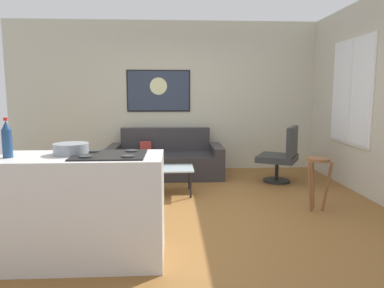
{
  "coord_description": "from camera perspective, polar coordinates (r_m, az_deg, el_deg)",
  "views": [
    {
      "loc": [
        -0.12,
        -4.42,
        1.45
      ],
      "look_at": [
        0.17,
        0.9,
        0.7
      ],
      "focal_mm": 33.33,
      "sensor_mm": 36.0,
      "label": 1
    }
  ],
  "objects": [
    {
      "name": "wall_painting",
      "position": [
        6.81,
        -5.38,
        8.48
      ],
      "size": [
        1.19,
        0.03,
        0.78
      ],
      "color": "black"
    },
    {
      "name": "kitchen_counter",
      "position": [
        3.28,
        -17.09,
        -9.81
      ],
      "size": [
        1.4,
        0.64,
        0.95
      ],
      "color": "silver",
      "rests_on": "ground"
    },
    {
      "name": "armchair",
      "position": [
        6.01,
        14.23,
        -1.75
      ],
      "size": [
        0.81,
        0.82,
        0.93
      ],
      "color": "black",
      "rests_on": "ground"
    },
    {
      "name": "mixing_bowl",
      "position": [
        3.26,
        -18.78,
        -0.76
      ],
      "size": [
        0.3,
        0.3,
        0.1
      ],
      "color": "#8C949C",
      "rests_on": "kitchen_counter"
    },
    {
      "name": "coffee_table",
      "position": [
        5.2,
        -5.24,
        -4.16
      ],
      "size": [
        0.98,
        0.54,
        0.39
      ],
      "color": "silver",
      "rests_on": "ground"
    },
    {
      "name": "right_wall",
      "position": [
        5.46,
        27.3,
        6.6
      ],
      "size": [
        0.05,
        6.4,
        2.8
      ],
      "primitive_type": "cube",
      "color": "beige",
      "rests_on": "ground"
    },
    {
      "name": "couch",
      "position": [
        6.36,
        -4.3,
        -2.73
      ],
      "size": [
        1.99,
        0.94,
        0.83
      ],
      "color": "#2E2C2F",
      "rests_on": "ground"
    },
    {
      "name": "ground",
      "position": [
        4.66,
        -1.47,
        -10.38
      ],
      "size": [
        6.4,
        6.4,
        0.04
      ],
      "primitive_type": "cube",
      "color": "brown"
    },
    {
      "name": "bar_stool",
      "position": [
        4.7,
        19.42,
        -4.17
      ],
      "size": [
        0.34,
        0.33,
        0.66
      ],
      "color": "brown",
      "rests_on": "ground"
    },
    {
      "name": "window",
      "position": [
        5.97,
        24.1,
        7.58
      ],
      "size": [
        0.03,
        1.23,
        1.61
      ],
      "color": "silver"
    },
    {
      "name": "soda_bottle",
      "position": [
        3.28,
        -27.5,
        0.62
      ],
      "size": [
        0.08,
        0.08,
        0.33
      ],
      "color": "navy",
      "rests_on": "kitchen_counter"
    },
    {
      "name": "back_wall",
      "position": [
        6.85,
        -2.09,
        7.59
      ],
      "size": [
        6.4,
        0.05,
        2.8
      ],
      "primitive_type": "cube",
      "color": "beige",
      "rests_on": "ground"
    }
  ]
}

